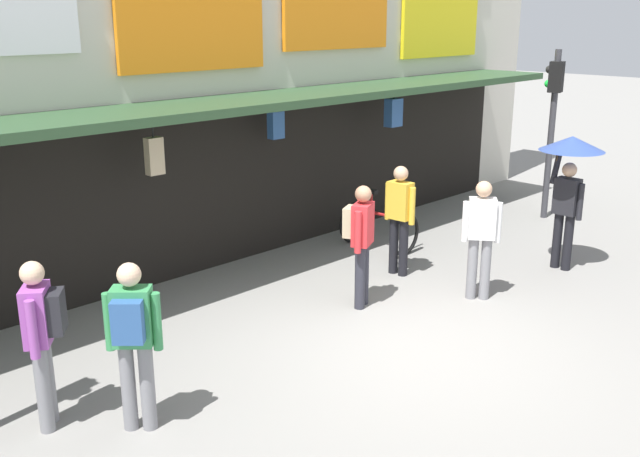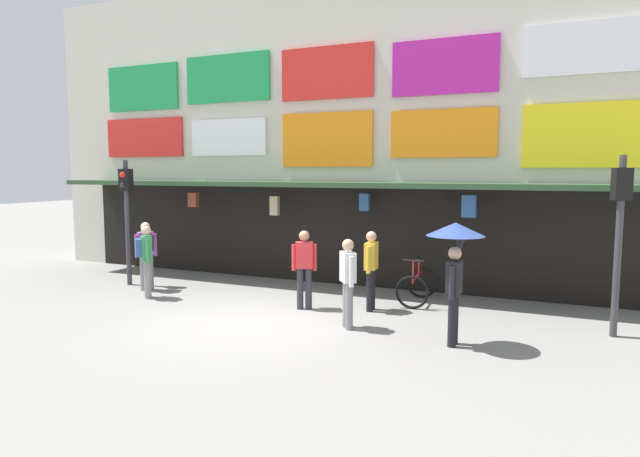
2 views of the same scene
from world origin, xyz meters
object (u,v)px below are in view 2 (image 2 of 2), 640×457
(pedestrian_with_umbrella, at_px, (455,249))
(pedestrian_in_red, at_px, (304,263))
(pedestrian_in_black, at_px, (371,266))
(traffic_light_near, at_px, (126,202))
(pedestrian_in_yellow, at_px, (348,278))
(pedestrian_in_green, at_px, (146,251))
(traffic_light_far, at_px, (620,216))
(bicycle_parked, at_px, (417,286))
(pedestrian_in_purple, at_px, (146,256))

(pedestrian_with_umbrella, height_order, pedestrian_in_red, pedestrian_with_umbrella)
(pedestrian_in_black, bearing_deg, traffic_light_near, -179.92)
(pedestrian_in_black, bearing_deg, pedestrian_in_red, -162.58)
(pedestrian_in_yellow, height_order, pedestrian_in_red, same)
(pedestrian_in_green, bearing_deg, traffic_light_near, 160.34)
(pedestrian_in_red, relative_size, pedestrian_in_black, 1.00)
(traffic_light_far, height_order, pedestrian_in_red, traffic_light_far)
(pedestrian_with_umbrella, bearing_deg, pedestrian_in_black, 140.50)
(bicycle_parked, height_order, pedestrian_in_purple, pedestrian_in_purple)
(pedestrian_in_red, relative_size, pedestrian_in_purple, 1.00)
(traffic_light_far, bearing_deg, pedestrian_in_black, -179.88)
(pedestrian_with_umbrella, bearing_deg, bicycle_parked, 115.26)
(pedestrian_in_yellow, height_order, pedestrian_with_umbrella, pedestrian_with_umbrella)
(traffic_light_near, distance_m, traffic_light_far, 11.05)
(traffic_light_near, xyz_separation_m, traffic_light_far, (11.05, 0.02, 0.00))
(bicycle_parked, height_order, pedestrian_in_black, pedestrian_in_black)
(pedestrian_in_purple, relative_size, pedestrian_in_green, 1.00)
(bicycle_parked, xyz_separation_m, pedestrian_in_red, (-2.08, -1.44, 0.59))
(pedestrian_in_red, distance_m, pedestrian_in_purple, 3.81)
(traffic_light_far, height_order, pedestrian_in_green, traffic_light_far)
(pedestrian_in_red, xyz_separation_m, pedestrian_in_green, (-4.33, 0.11, 0.00))
(pedestrian_in_yellow, bearing_deg, pedestrian_in_green, 169.13)
(bicycle_parked, xyz_separation_m, pedestrian_in_purple, (-5.85, -1.99, 0.59))
(traffic_light_near, xyz_separation_m, pedestrian_in_green, (0.86, -0.31, -1.16))
(traffic_light_far, relative_size, pedestrian_in_red, 1.90)
(pedestrian_in_red, bearing_deg, traffic_light_far, 4.21)
(traffic_light_near, relative_size, pedestrian_in_purple, 1.90)
(pedestrian_in_yellow, relative_size, pedestrian_in_black, 1.00)
(traffic_light_far, xyz_separation_m, pedestrian_with_umbrella, (-2.52, -1.65, -0.50))
(traffic_light_near, relative_size, pedestrian_in_black, 1.90)
(pedestrian_in_yellow, distance_m, pedestrian_in_purple, 5.15)
(traffic_light_near, relative_size, bicycle_parked, 2.69)
(traffic_light_near, distance_m, pedestrian_in_green, 1.47)
(traffic_light_near, distance_m, pedestrian_in_red, 5.34)
(bicycle_parked, height_order, pedestrian_in_red, pedestrian_in_red)
(pedestrian_with_umbrella, relative_size, pedestrian_in_red, 1.24)
(pedestrian_in_yellow, distance_m, pedestrian_in_green, 5.80)
(pedestrian_in_purple, bearing_deg, bicycle_parked, 18.81)
(bicycle_parked, bearing_deg, pedestrian_in_yellow, -106.63)
(traffic_light_near, relative_size, pedestrian_in_yellow, 1.90)
(pedestrian_in_yellow, xyz_separation_m, pedestrian_in_green, (-5.69, 1.09, 0.04))
(pedestrian_in_yellow, height_order, pedestrian_in_black, same)
(traffic_light_far, relative_size, pedestrian_in_black, 1.90)
(pedestrian_in_yellow, xyz_separation_m, pedestrian_in_red, (-1.36, 0.99, 0.04))
(pedestrian_in_red, distance_m, pedestrian_in_green, 4.34)
(traffic_light_near, bearing_deg, pedestrian_in_black, 0.08)
(pedestrian_with_umbrella, height_order, pedestrian_in_black, pedestrian_with_umbrella)
(pedestrian_with_umbrella, distance_m, pedestrian_in_purple, 7.17)
(traffic_light_near, distance_m, pedestrian_in_black, 6.65)
(traffic_light_near, xyz_separation_m, pedestrian_in_yellow, (6.55, -1.40, -1.19))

